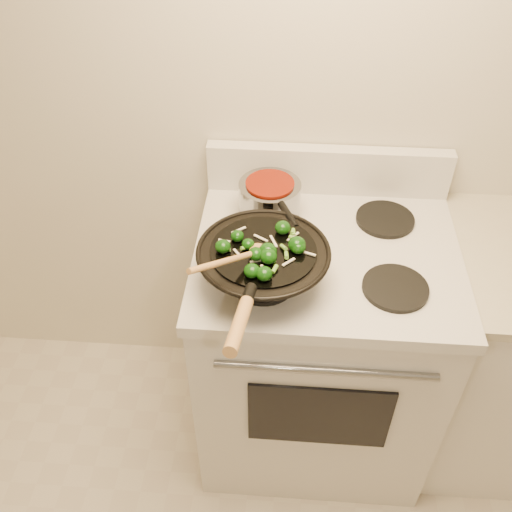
{
  "coord_description": "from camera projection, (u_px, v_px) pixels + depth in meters",
  "views": [
    {
      "loc": [
        -0.19,
        -0.09,
        2.03
      ],
      "look_at": [
        -0.27,
        1.02,
        1.02
      ],
      "focal_mm": 40.0,
      "sensor_mm": 36.0,
      "label": 1
    }
  ],
  "objects": [
    {
      "name": "stirfry",
      "position": [
        268.0,
        250.0,
        1.46
      ],
      "size": [
        0.26,
        0.22,
        0.04
      ],
      "color": "#0C3408",
      "rests_on": "wok"
    },
    {
      "name": "wooden_spoon",
      "position": [
        241.0,
        256.0,
        1.41
      ],
      "size": [
        0.19,
        0.24,
        0.12
      ],
      "color": "#AC7B43",
      "rests_on": "wok"
    },
    {
      "name": "saucepan",
      "position": [
        270.0,
        198.0,
        1.74
      ],
      "size": [
        0.19,
        0.29,
        0.11
      ],
      "color": "gray",
      "rests_on": "stove"
    },
    {
      "name": "wok",
      "position": [
        263.0,
        264.0,
        1.52
      ],
      "size": [
        0.36,
        0.59,
        0.21
      ],
      "color": "black",
      "rests_on": "stove"
    },
    {
      "name": "stove",
      "position": [
        317.0,
        346.0,
        1.97
      ],
      "size": [
        0.78,
        0.67,
        1.08
      ],
      "color": "silver",
      "rests_on": "ground"
    }
  ]
}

